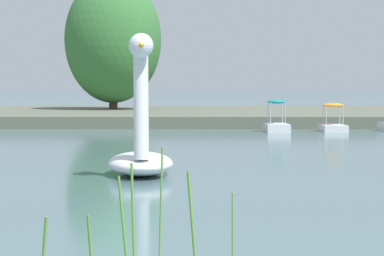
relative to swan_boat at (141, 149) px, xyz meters
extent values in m
cube|color=#5B6051|center=(2.90, 29.05, -0.33)|extent=(113.66, 19.89, 0.57)
ellipsoid|color=white|center=(-0.02, 0.17, -0.36)|extent=(1.74, 2.76, 0.53)
cylinder|color=white|center=(0.06, -0.67, 1.06)|extent=(0.39, 0.73, 2.55)
sphere|color=white|center=(0.08, -0.86, 2.33)|extent=(0.59, 0.59, 0.54)
cone|color=yellow|center=(0.10, -1.07, 2.33)|extent=(0.33, 0.40, 0.30)
cube|color=white|center=(7.38, 17.25, -0.47)|extent=(1.11, 1.75, 0.30)
ellipsoid|color=orange|center=(7.38, 17.25, 0.55)|extent=(0.97, 0.93, 0.20)
cylinder|color=#B7B7BF|center=(6.99, 17.60, 0.12)|extent=(0.04, 0.04, 0.88)
cylinder|color=#B7B7BF|center=(7.75, 17.62, 0.12)|extent=(0.04, 0.04, 0.88)
cylinder|color=#B7B7BF|center=(7.01, 16.88, 0.12)|extent=(0.04, 0.04, 0.88)
cylinder|color=#B7B7BF|center=(7.77, 16.90, 0.12)|extent=(0.04, 0.04, 0.88)
cube|color=white|center=(4.84, 17.04, -0.44)|extent=(1.07, 1.93, 0.36)
ellipsoid|color=teal|center=(4.84, 17.04, 0.71)|extent=(0.84, 1.13, 0.20)
cylinder|color=#B7B7BF|center=(4.50, 17.48, 0.23)|extent=(0.04, 0.04, 0.98)
cylinder|color=#B7B7BF|center=(5.15, 17.50, 0.23)|extent=(0.04, 0.04, 0.98)
cylinder|color=#B7B7BF|center=(4.53, 16.59, 0.23)|extent=(0.04, 0.04, 0.98)
cylinder|color=#B7B7BF|center=(5.18, 16.61, 0.23)|extent=(0.04, 0.04, 0.98)
cylinder|color=#4C3823|center=(-3.85, 30.73, 1.90)|extent=(0.52, 0.52, 3.89)
ellipsoid|color=#387538|center=(-3.85, 30.73, 4.23)|extent=(8.40, 8.41, 7.78)
cylinder|color=#568E38|center=(0.69, -10.81, 0.06)|extent=(0.07, 0.14, 1.35)
cylinder|color=#568E38|center=(1.26, -10.66, 0.01)|extent=(0.13, 0.09, 1.27)
cylinder|color=#568E38|center=(0.70, -11.69, 0.05)|extent=(0.15, 0.09, 1.34)
cylinder|color=#568E38|center=(0.95, -11.02, 0.14)|extent=(0.06, 0.10, 1.52)
camera|label=1|loc=(1.29, -18.25, 1.48)|focal=74.51mm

